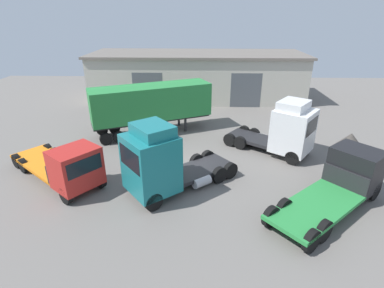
{
  "coord_description": "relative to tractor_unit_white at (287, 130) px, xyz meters",
  "views": [
    {
      "loc": [
        0.53,
        -17.14,
        9.43
      ],
      "look_at": [
        -0.04,
        0.46,
        1.6
      ],
      "focal_mm": 28.0,
      "sensor_mm": 36.0,
      "label": 1
    }
  ],
  "objects": [
    {
      "name": "ground_plane",
      "position": [
        -6.49,
        -2.42,
        -1.89
      ],
      "size": [
        60.0,
        60.0,
        0.0
      ],
      "primitive_type": "plane",
      "color": "slate"
    },
    {
      "name": "warehouse_building",
      "position": [
        -6.49,
        15.4,
        0.7
      ],
      "size": [
        24.03,
        8.17,
        5.15
      ],
      "color": "#B7B2A3",
      "rests_on": "ground_plane"
    },
    {
      "name": "tractor_unit_white",
      "position": [
        0.0,
        0.0,
        0.0
      ],
      "size": [
        6.3,
        5.57,
        4.0
      ],
      "rotation": [
        0.0,
        0.0,
        -0.64
      ],
      "color": "silver",
      "rests_on": "ground_plane"
    },
    {
      "name": "container_trailer_green",
      "position": [
        -10.08,
        3.95,
        0.67
      ],
      "size": [
        9.83,
        6.31,
        4.0
      ],
      "rotation": [
        0.0,
        0.0,
        0.43
      ],
      "color": "#28843D",
      "rests_on": "ground_plane"
    },
    {
      "name": "flatbed_truck_red",
      "position": [
        -13.62,
        -4.64,
        -0.6
      ],
      "size": [
        7.25,
        6.45,
        2.67
      ],
      "rotation": [
        0.0,
        0.0,
        -0.67
      ],
      "color": "red",
      "rests_on": "ground_plane"
    },
    {
      "name": "tractor_unit_teal",
      "position": [
        -8.19,
        -5.29,
        0.09
      ],
      "size": [
        6.65,
        6.05,
        4.21
      ],
      "rotation": [
        0.0,
        0.0,
        -2.46
      ],
      "color": "#197075",
      "rests_on": "ground_plane"
    },
    {
      "name": "flatbed_truck_black",
      "position": [
        1.62,
        -5.67,
        -0.56
      ],
      "size": [
        7.13,
        6.61,
        2.73
      ],
      "rotation": [
        0.0,
        0.0,
        0.71
      ],
      "color": "black",
      "rests_on": "ground_plane"
    },
    {
      "name": "gravel_pile",
      "position": [
        4.92,
        0.8,
        -1.2
      ],
      "size": [
        2.46,
        2.46,
        1.38
      ],
      "color": "#423D38",
      "rests_on": "ground_plane"
    }
  ]
}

